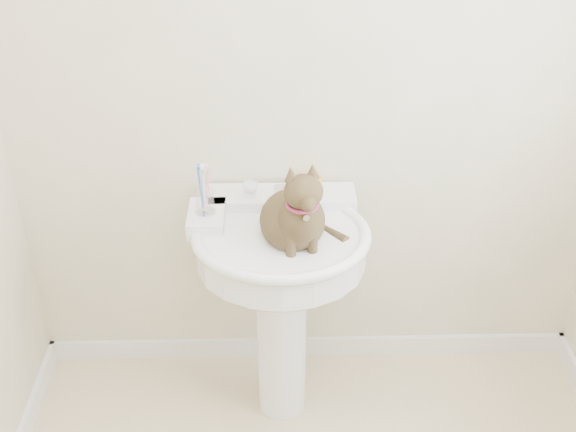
{
  "coord_description": "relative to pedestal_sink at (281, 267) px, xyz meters",
  "views": [
    {
      "loc": [
        -0.14,
        -1.22,
        2.18
      ],
      "look_at": [
        -0.1,
        0.79,
        0.9
      ],
      "focal_mm": 45.0,
      "sensor_mm": 36.0,
      "label": 1
    }
  ],
  "objects": [
    {
      "name": "soap_bar",
      "position": [
        0.11,
        0.24,
        0.2
      ],
      "size": [
        0.09,
        0.06,
        0.03
      ],
      "primitive_type": "cube",
      "rotation": [
        0.0,
        0.0,
        -0.08
      ],
      "color": "gold",
      "rests_on": "pedestal_sink"
    },
    {
      "name": "baseboard_back",
      "position": [
        0.12,
        0.28,
        -0.63
      ],
      "size": [
        2.2,
        0.02,
        0.09
      ],
      "primitive_type": "cube",
      "color": "white",
      "rests_on": "floor"
    },
    {
      "name": "toothbrush_cup",
      "position": [
        -0.25,
        0.07,
        0.23
      ],
      "size": [
        0.07,
        0.07,
        0.19
      ],
      "rotation": [
        0.0,
        0.0,
        -0.26
      ],
      "color": "silver",
      "rests_on": "pedestal_sink"
    },
    {
      "name": "wall_back",
      "position": [
        0.12,
        0.29,
        0.57
      ],
      "size": [
        2.2,
        0.0,
        2.5
      ],
      "primitive_type": null,
      "color": "#C3B696",
      "rests_on": "ground"
    },
    {
      "name": "pedestal_sink",
      "position": [
        0.0,
        0.0,
        0.0
      ],
      "size": [
        0.63,
        0.62,
        0.86
      ],
      "color": "white",
      "rests_on": "floor"
    },
    {
      "name": "cat",
      "position": [
        0.05,
        -0.05,
        0.24
      ],
      "size": [
        0.24,
        0.3,
        0.44
      ],
      "rotation": [
        0.0,
        0.0,
        0.25
      ],
      "color": "#514120",
      "rests_on": "pedestal_sink"
    },
    {
      "name": "faucet",
      "position": [
        0.0,
        0.15,
        0.23
      ],
      "size": [
        0.28,
        0.12,
        0.14
      ],
      "color": "silver",
      "rests_on": "pedestal_sink"
    }
  ]
}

